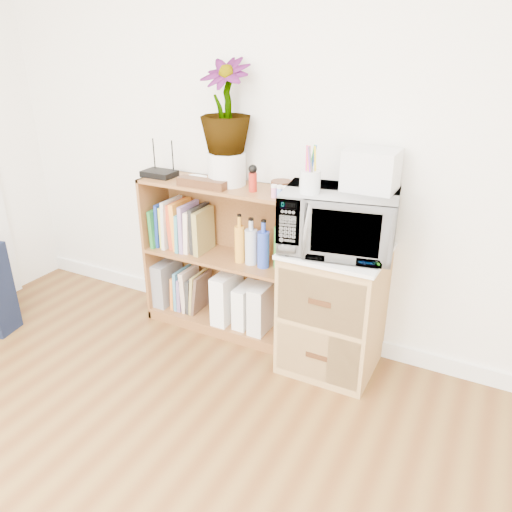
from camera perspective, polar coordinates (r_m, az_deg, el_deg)
The scene contains 21 objects.
skirting_board at distance 3.24m, azimuth 2.97°, elevation -7.54°, with size 4.00×0.02×0.10m, color white.
bookshelf at distance 3.07m, azimuth -3.90°, elevation -0.38°, with size 1.00×0.30×0.95m, color brown.
wicker_unit at distance 2.79m, azimuth 8.76°, elevation -6.21°, with size 0.50×0.45×0.70m, color #9E7542.
microwave at distance 2.56m, azimuth 9.41°, elevation 3.96°, with size 0.57×0.38×0.31m, color silver.
pen_cup at distance 2.44m, azimuth 6.18°, elevation 8.43°, with size 0.10×0.10×0.11m, color silver.
small_appliance at distance 2.54m, azimuth 13.04°, elevation 9.58°, with size 0.25×0.21×0.20m, color silver.
router at distance 3.12m, azimuth -10.98°, elevation 9.23°, with size 0.20×0.14×0.04m, color black.
white_bowl at distance 2.96m, azimuth -7.00°, elevation 8.66°, with size 0.13×0.13×0.03m, color white.
plant_pot at distance 2.89m, azimuth -3.35°, elevation 9.95°, with size 0.22×0.22×0.18m, color silver.
potted_plant at distance 2.82m, azimuth -3.52°, elevation 16.69°, with size 0.28×0.28×0.50m, color #3A7B31.
trinket_box at distance 2.85m, azimuth -6.18°, elevation 8.28°, with size 0.30×0.08×0.05m, color #3B2010.
kokeshi_doll at distance 2.75m, azimuth -0.37°, elevation 8.42°, with size 0.05×0.05×0.10m, color maroon.
wooden_bowl at distance 2.74m, azimuth 2.90°, elevation 7.90°, with size 0.11×0.11×0.07m, color #3A1B0F.
paint_jars at distance 2.63m, azimuth 2.71°, elevation 7.19°, with size 0.11×0.04×0.06m, color #CB718D.
file_box at distance 3.41m, azimuth -10.07°, elevation -2.92°, with size 0.09×0.24×0.30m, color gray.
magazine_holder_left at distance 3.16m, azimuth -3.34°, elevation -4.62°, with size 0.10×0.26×0.32m, color white.
magazine_holder_mid at distance 3.11m, azimuth -1.20°, elevation -5.61°, with size 0.08×0.21×0.27m, color white.
magazine_holder_right at distance 3.05m, azimuth 0.77°, elevation -5.81°, with size 0.10×0.24×0.30m, color silver.
cookbooks at distance 3.16m, azimuth -8.41°, elevation 3.34°, with size 0.35×0.20×0.31m.
liquor_bottles at distance 2.89m, azimuth 0.39°, elevation 1.69°, with size 0.30×0.07×0.32m.
lower_books at distance 3.32m, azimuth -7.48°, elevation -3.92°, with size 0.22×0.19×0.28m.
Camera 1 is at (1.13, -0.28, 1.73)m, focal length 35.00 mm.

